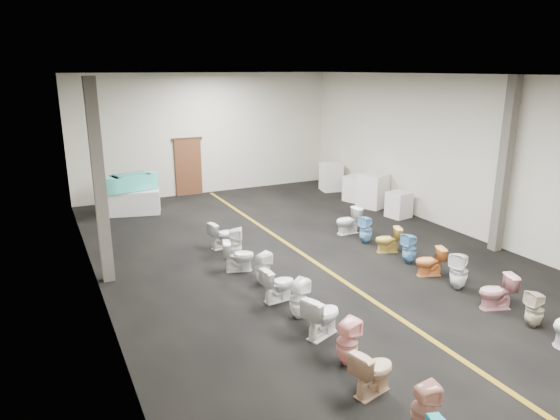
# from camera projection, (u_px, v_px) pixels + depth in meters

# --- Properties ---
(floor) EXTENTS (16.00, 16.00, 0.00)m
(floor) POSITION_uv_depth(u_px,v_px,m) (311.00, 260.00, 12.55)
(floor) COLOR black
(floor) RESTS_ON ground
(ceiling) EXTENTS (16.00, 16.00, 0.00)m
(ceiling) POSITION_uv_depth(u_px,v_px,m) (315.00, 75.00, 11.31)
(ceiling) COLOR black
(ceiling) RESTS_ON ground
(wall_back) EXTENTS (10.00, 0.00, 10.00)m
(wall_back) POSITION_uv_depth(u_px,v_px,m) (207.00, 134.00, 18.82)
(wall_back) COLOR beige
(wall_back) RESTS_ON ground
(wall_left) EXTENTS (0.00, 16.00, 16.00)m
(wall_left) POSITION_uv_depth(u_px,v_px,m) (93.00, 195.00, 9.79)
(wall_left) COLOR beige
(wall_left) RESTS_ON ground
(wall_right) EXTENTS (0.00, 16.00, 16.00)m
(wall_right) POSITION_uv_depth(u_px,v_px,m) (467.00, 156.00, 14.07)
(wall_right) COLOR beige
(wall_right) RESTS_ON ground
(aisle_stripe) EXTENTS (0.12, 15.60, 0.01)m
(aisle_stripe) POSITION_uv_depth(u_px,v_px,m) (311.00, 260.00, 12.55)
(aisle_stripe) COLOR #7C5F12
(aisle_stripe) RESTS_ON floor
(back_door) EXTENTS (1.00, 0.10, 2.10)m
(back_door) POSITION_uv_depth(u_px,v_px,m) (188.00, 167.00, 18.76)
(back_door) COLOR #562D19
(back_door) RESTS_ON floor
(door_frame) EXTENTS (1.15, 0.08, 0.10)m
(door_frame) POSITION_uv_depth(u_px,v_px,m) (187.00, 139.00, 18.47)
(door_frame) COLOR #331C11
(door_frame) RESTS_ON back_door
(column_left) EXTENTS (0.25, 0.25, 4.50)m
(column_left) POSITION_uv_depth(u_px,v_px,m) (99.00, 184.00, 10.76)
(column_left) COLOR #59544C
(column_left) RESTS_ON floor
(column_right) EXTENTS (0.25, 0.25, 4.50)m
(column_right) POSITION_uv_depth(u_px,v_px,m) (505.00, 166.00, 12.67)
(column_right) COLOR #59544C
(column_right) RESTS_ON floor
(display_table) EXTENTS (1.91, 1.28, 0.78)m
(display_table) POSITION_uv_depth(u_px,v_px,m) (133.00, 202.00, 16.49)
(display_table) COLOR silver
(display_table) RESTS_ON floor
(bathtub) EXTENTS (1.83, 0.94, 0.55)m
(bathtub) POSITION_uv_depth(u_px,v_px,m) (131.00, 182.00, 16.30)
(bathtub) COLOR #47CCBE
(bathtub) RESTS_ON display_table
(appliance_crate_a) EXTENTS (0.74, 0.74, 0.82)m
(appliance_crate_a) POSITION_uv_depth(u_px,v_px,m) (399.00, 205.00, 16.06)
(appliance_crate_a) COLOR silver
(appliance_crate_a) RESTS_ON floor
(appliance_crate_b) EXTENTS (1.09, 1.09, 1.15)m
(appliance_crate_b) POSITION_uv_depth(u_px,v_px,m) (373.00, 191.00, 17.21)
(appliance_crate_b) COLOR silver
(appliance_crate_b) RESTS_ON floor
(appliance_crate_c) EXTENTS (1.03, 1.03, 0.92)m
(appliance_crate_c) POSITION_uv_depth(u_px,v_px,m) (358.00, 189.00, 18.01)
(appliance_crate_c) COLOR silver
(appliance_crate_c) RESTS_ON floor
(appliance_crate_d) EXTENTS (0.90, 0.90, 1.08)m
(appliance_crate_d) POSITION_uv_depth(u_px,v_px,m) (331.00, 177.00, 19.56)
(appliance_crate_d) COLOR silver
(appliance_crate_d) RESTS_ON floor
(toilet_left_1) EXTENTS (0.39, 0.38, 0.73)m
(toilet_left_1) POSITION_uv_depth(u_px,v_px,m) (424.00, 409.00, 6.51)
(toilet_left_1) COLOR tan
(toilet_left_1) RESTS_ON floor
(toilet_left_2) EXTENTS (0.80, 0.57, 0.74)m
(toilet_left_2) POSITION_uv_depth(u_px,v_px,m) (373.00, 371.00, 7.32)
(toilet_left_2) COLOR #DDAF8A
(toilet_left_2) RESTS_ON floor
(toilet_left_3) EXTENTS (0.44, 0.44, 0.78)m
(toilet_left_3) POSITION_uv_depth(u_px,v_px,m) (347.00, 342.00, 8.04)
(toilet_left_3) COLOR #FAABA6
(toilet_left_3) RESTS_ON floor
(toilet_left_4) EXTENTS (0.88, 0.69, 0.79)m
(toilet_left_4) POSITION_uv_depth(u_px,v_px,m) (322.00, 315.00, 8.91)
(toilet_left_4) COLOR white
(toilet_left_4) RESTS_ON floor
(toilet_left_5) EXTENTS (0.47, 0.47, 0.78)m
(toilet_left_5) POSITION_uv_depth(u_px,v_px,m) (299.00, 299.00, 9.55)
(toilet_left_5) COLOR white
(toilet_left_5) RESTS_ON floor
(toilet_left_6) EXTENTS (0.75, 0.48, 0.73)m
(toilet_left_6) POSITION_uv_depth(u_px,v_px,m) (278.00, 284.00, 10.27)
(toilet_left_6) COLOR white
(toilet_left_6) RESTS_ON floor
(toilet_left_7) EXTENTS (0.39, 0.39, 0.73)m
(toilet_left_7) POSITION_uv_depth(u_px,v_px,m) (263.00, 268.00, 11.07)
(toilet_left_7) COLOR white
(toilet_left_7) RESTS_ON floor
(toilet_left_8) EXTENTS (0.82, 0.61, 0.74)m
(toilet_left_8) POSITION_uv_depth(u_px,v_px,m) (239.00, 256.00, 11.80)
(toilet_left_8) COLOR silver
(toilet_left_8) RESTS_ON floor
(toilet_left_9) EXTENTS (0.49, 0.48, 0.81)m
(toilet_left_9) POSITION_uv_depth(u_px,v_px,m) (235.00, 243.00, 12.54)
(toilet_left_9) COLOR white
(toilet_left_9) RESTS_ON floor
(toilet_left_10) EXTENTS (0.78, 0.53, 0.73)m
(toilet_left_10) POSITION_uv_depth(u_px,v_px,m) (222.00, 235.00, 13.31)
(toilet_left_10) COLOR silver
(toilet_left_10) RESTS_ON floor
(toilet_right_2) EXTENTS (0.37, 0.37, 0.72)m
(toilet_right_2) POSITION_uv_depth(u_px,v_px,m) (535.00, 309.00, 9.21)
(toilet_right_2) COLOR beige
(toilet_right_2) RESTS_ON floor
(toilet_right_3) EXTENTS (0.80, 0.62, 0.72)m
(toilet_right_3) POSITION_uv_depth(u_px,v_px,m) (497.00, 292.00, 9.92)
(toilet_right_3) COLOR pink
(toilet_right_3) RESTS_ON floor
(toilet_right_4) EXTENTS (0.50, 0.49, 0.84)m
(toilet_right_4) POSITION_uv_depth(u_px,v_px,m) (459.00, 271.00, 10.79)
(toilet_right_4) COLOR white
(toilet_right_4) RESTS_ON floor
(toilet_right_5) EXTENTS (0.75, 0.57, 0.68)m
(toilet_right_5) POSITION_uv_depth(u_px,v_px,m) (430.00, 262.00, 11.53)
(toilet_right_5) COLOR orange
(toilet_right_5) RESTS_ON floor
(toilet_right_6) EXTENTS (0.37, 0.36, 0.77)m
(toilet_right_6) POSITION_uv_depth(u_px,v_px,m) (409.00, 249.00, 12.24)
(toilet_right_6) COLOR #66A8D4
(toilet_right_6) RESTS_ON floor
(toilet_right_7) EXTENTS (0.75, 0.58, 0.68)m
(toilet_right_7) POSITION_uv_depth(u_px,v_px,m) (388.00, 240.00, 13.00)
(toilet_right_7) COLOR gold
(toilet_right_7) RESTS_ON floor
(toilet_right_8) EXTENTS (0.40, 0.39, 0.77)m
(toilet_right_8) POSITION_uv_depth(u_px,v_px,m) (366.00, 230.00, 13.67)
(toilet_right_8) COLOR #7BB6E8
(toilet_right_8) RESTS_ON floor
(toilet_right_9) EXTENTS (0.75, 0.43, 0.76)m
(toilet_right_9) POSITION_uv_depth(u_px,v_px,m) (348.00, 221.00, 14.45)
(toilet_right_9) COLOR white
(toilet_right_9) RESTS_ON floor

